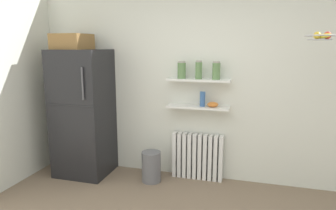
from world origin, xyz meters
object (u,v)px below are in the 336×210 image
object	(u,v)px
vase	(203,99)
trash_bin	(151,167)
refrigerator	(83,110)
storage_jar_0	(182,70)
storage_jar_1	(199,70)
hanging_fruit_basket	(321,36)
storage_jar_2	(216,71)
shelf_bowl	(213,104)
radiator	(197,156)

from	to	relation	value
vase	trash_bin	world-z (taller)	vase
refrigerator	storage_jar_0	xyz separation A→B (m)	(1.33, 0.21, 0.55)
storage_jar_1	hanging_fruit_basket	world-z (taller)	hanging_fruit_basket
trash_bin	storage_jar_0	bearing A→B (deg)	33.69
storage_jar_1	storage_jar_2	bearing A→B (deg)	-0.00
shelf_bowl	hanging_fruit_basket	xyz separation A→B (m)	(1.09, -0.44, 0.82)
refrigerator	vase	size ratio (longest dim) A/B	10.05
storage_jar_1	shelf_bowl	world-z (taller)	storage_jar_1
refrigerator	shelf_bowl	distance (m)	1.75
refrigerator	vase	bearing A→B (deg)	7.27
trash_bin	vase	bearing A→B (deg)	20.29
storage_jar_1	storage_jar_2	xyz separation A→B (m)	(0.22, -0.00, -0.00)
storage_jar_2	trash_bin	bearing A→B (deg)	-163.68
hanging_fruit_basket	radiator	bearing A→B (deg)	159.93
storage_jar_2	hanging_fruit_basket	bearing A→B (deg)	-22.41
storage_jar_1	hanging_fruit_basket	bearing A→B (deg)	-18.88
vase	hanging_fruit_basket	xyz separation A→B (m)	(1.22, -0.44, 0.76)
hanging_fruit_basket	vase	bearing A→B (deg)	160.32
storage_jar_0	storage_jar_1	distance (m)	0.22
refrigerator	shelf_bowl	size ratio (longest dim) A/B	13.55
vase	shelf_bowl	distance (m)	0.15
refrigerator	storage_jar_0	size ratio (longest dim) A/B	8.70
storage_jar_2	hanging_fruit_basket	size ratio (longest dim) A/B	0.80
trash_bin	hanging_fruit_basket	bearing A→B (deg)	-6.47
storage_jar_0	storage_jar_1	size ratio (longest dim) A/B	0.96
storage_jar_1	refrigerator	bearing A→B (deg)	-172.47
radiator	shelf_bowl	bearing A→B (deg)	-9.11
storage_jar_2	hanging_fruit_basket	distance (m)	1.21
radiator	shelf_bowl	world-z (taller)	shelf_bowl
storage_jar_0	storage_jar_2	size ratio (longest dim) A/B	0.98
vase	hanging_fruit_basket	size ratio (longest dim) A/B	0.68
radiator	storage_jar_0	bearing A→B (deg)	-172.21
radiator	storage_jar_2	bearing A→B (deg)	-7.79
vase	hanging_fruit_basket	bearing A→B (deg)	-19.68
shelf_bowl	radiator	bearing A→B (deg)	170.89
shelf_bowl	storage_jar_1	bearing A→B (deg)	180.00
refrigerator	storage_jar_2	xyz separation A→B (m)	(1.77, 0.21, 0.56)
storage_jar_2	shelf_bowl	distance (m)	0.43
radiator	vase	size ratio (longest dim) A/B	3.52
refrigerator	storage_jar_0	bearing A→B (deg)	8.76
refrigerator	storage_jar_1	bearing A→B (deg)	7.53
radiator	vase	world-z (taller)	vase
refrigerator	shelf_bowl	bearing A→B (deg)	6.73
storage_jar_0	storage_jar_2	distance (m)	0.44
vase	shelf_bowl	size ratio (longest dim) A/B	1.35
radiator	storage_jar_2	size ratio (longest dim) A/B	2.98
storage_jar_0	trash_bin	distance (m)	1.32
storage_jar_0	shelf_bowl	size ratio (longest dim) A/B	1.56
storage_jar_0	vase	world-z (taller)	storage_jar_0
vase	refrigerator	bearing A→B (deg)	-172.73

